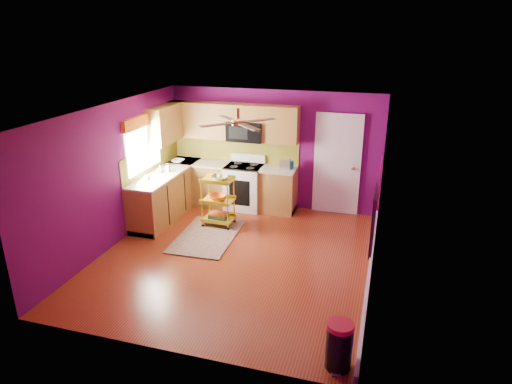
% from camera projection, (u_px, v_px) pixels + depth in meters
% --- Properties ---
extents(ground, '(5.00, 5.00, 0.00)m').
position_uv_depth(ground, '(236.00, 257.00, 7.79)').
color(ground, maroon).
rests_on(ground, ground).
extents(room_envelope, '(4.54, 5.04, 2.52)m').
position_uv_depth(room_envelope, '(236.00, 165.00, 7.22)').
color(room_envelope, '#5D0A54').
rests_on(room_envelope, ground).
extents(lower_cabinets, '(2.81, 2.31, 0.94)m').
position_uv_depth(lower_cabinets, '(203.00, 190.00, 9.64)').
color(lower_cabinets, brown).
rests_on(lower_cabinets, ground).
extents(electric_range, '(0.76, 0.66, 1.13)m').
position_uv_depth(electric_range, '(244.00, 186.00, 9.73)').
color(electric_range, white).
rests_on(electric_range, ground).
extents(upper_cabinetry, '(2.80, 2.30, 1.26)m').
position_uv_depth(upper_cabinetry, '(212.00, 123.00, 9.45)').
color(upper_cabinetry, brown).
rests_on(upper_cabinetry, ground).
extents(left_window, '(0.08, 1.35, 1.08)m').
position_uv_depth(left_window, '(143.00, 135.00, 8.73)').
color(left_window, white).
rests_on(left_window, ground).
extents(panel_door, '(0.95, 0.11, 2.15)m').
position_uv_depth(panel_door, '(337.00, 166.00, 9.30)').
color(panel_door, white).
rests_on(panel_door, ground).
extents(right_wall_art, '(0.04, 2.74, 1.04)m').
position_uv_depth(right_wall_art, '(377.00, 198.00, 6.39)').
color(right_wall_art, black).
rests_on(right_wall_art, ground).
extents(ceiling_fan, '(1.01, 1.01, 0.26)m').
position_uv_depth(ceiling_fan, '(238.00, 122.00, 7.18)').
color(ceiling_fan, '#BF8C3F').
rests_on(ceiling_fan, ground).
extents(shag_rug, '(1.09, 1.71, 0.02)m').
position_uv_depth(shag_rug, '(207.00, 236.00, 8.52)').
color(shag_rug, black).
rests_on(shag_rug, ground).
extents(rolling_cart, '(0.59, 0.43, 1.07)m').
position_uv_depth(rolling_cart, '(218.00, 199.00, 8.83)').
color(rolling_cart, gold).
rests_on(rolling_cart, ground).
extents(trash_can, '(0.36, 0.37, 0.59)m').
position_uv_depth(trash_can, '(339.00, 345.00, 5.20)').
color(trash_can, black).
rests_on(trash_can, ground).
extents(teal_kettle, '(0.18, 0.18, 0.21)m').
position_uv_depth(teal_kettle, '(289.00, 165.00, 9.36)').
color(teal_kettle, teal).
rests_on(teal_kettle, lower_cabinets).
extents(toaster, '(0.22, 0.15, 0.18)m').
position_uv_depth(toaster, '(285.00, 165.00, 9.31)').
color(toaster, beige).
rests_on(toaster, lower_cabinets).
extents(soap_bottle_a, '(0.08, 0.08, 0.18)m').
position_uv_depth(soap_bottle_a, '(168.00, 167.00, 9.16)').
color(soap_bottle_a, '#EA3F72').
rests_on(soap_bottle_a, lower_cabinets).
extents(soap_bottle_b, '(0.12, 0.12, 0.15)m').
position_uv_depth(soap_bottle_b, '(160.00, 169.00, 9.11)').
color(soap_bottle_b, white).
rests_on(soap_bottle_b, lower_cabinets).
extents(counter_dish, '(0.26, 0.26, 0.06)m').
position_uv_depth(counter_dish, '(178.00, 161.00, 9.79)').
color(counter_dish, white).
rests_on(counter_dish, lower_cabinets).
extents(counter_cup, '(0.11, 0.11, 0.09)m').
position_uv_depth(counter_cup, '(147.00, 177.00, 8.70)').
color(counter_cup, white).
rests_on(counter_cup, lower_cabinets).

